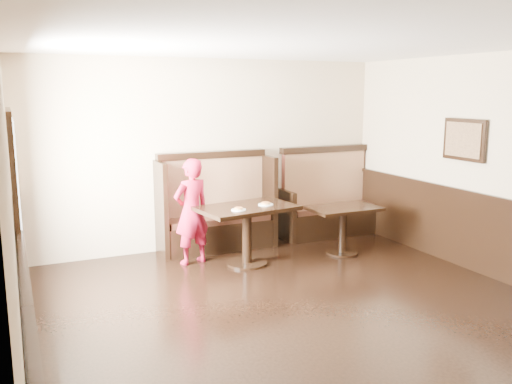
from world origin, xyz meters
TOP-DOWN VIEW (x-y plane):
  - ground at (0.00, 0.00)m, footprint 7.00×7.00m
  - room_shell at (-0.30, 0.28)m, footprint 7.00×7.00m
  - booth_main at (0.00, 3.30)m, footprint 1.75×0.72m
  - booth_neighbor at (1.95, 3.29)m, footprint 1.65×0.72m
  - table_main at (0.10, 2.38)m, footprint 1.38×0.98m
  - table_neighbor at (1.57, 2.27)m, footprint 1.00×0.66m
  - child at (-0.55, 2.75)m, footprint 0.60×0.47m
  - pizza_plate_left at (-0.09, 2.20)m, footprint 0.19×0.19m
  - pizza_plate_right at (0.37, 2.35)m, footprint 0.21×0.21m

SIDE VIEW (x-z plane):
  - ground at x=0.00m, z-range 0.00..0.00m
  - booth_neighbor at x=1.95m, z-range -0.24..1.21m
  - table_neighbor at x=1.57m, z-range 0.17..0.87m
  - booth_main at x=0.00m, z-range -0.20..1.25m
  - table_main at x=0.10m, z-range 0.22..1.03m
  - room_shell at x=-0.30m, z-range -2.83..4.17m
  - child at x=-0.55m, z-range 0.00..1.45m
  - pizza_plate_left at x=-0.09m, z-range 0.81..0.84m
  - pizza_plate_right at x=0.37m, z-range 0.81..0.84m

